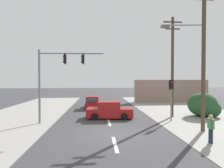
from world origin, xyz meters
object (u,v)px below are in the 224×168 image
Objects in this scene: traffic_signal_mast at (55,73)px; hatchback_crossing_left at (93,103)px; utility_pole_foreground_right at (202,52)px; pedestal_signal_right_kerb at (171,93)px; pedestrian_at_kerb at (211,127)px; utility_pole_midground_right at (172,65)px; sedan_oncoming_mid at (110,111)px.

hatchback_crossing_left is at bearing 70.10° from traffic_signal_mast.
utility_pole_foreground_right is 2.84× the size of pedestal_signal_right_kerb.
utility_pole_midground_right is at bearing 83.18° from pedestrian_at_kerb.
utility_pole_foreground_right is 2.33× the size of sedan_oncoming_mid.
utility_pole_foreground_right is 4.74m from utility_pole_midground_right.
traffic_signal_mast is at bearing 163.43° from utility_pole_foreground_right.
pedestrian_at_kerb reaches higher than hatchback_crossing_left.
utility_pole_midground_right is 2.67× the size of pedestal_signal_right_kerb.
utility_pole_midground_right is at bearing 63.79° from pedestal_signal_right_kerb.
hatchback_crossing_left is 14.74m from pedestrian_at_kerb.
pedestrian_at_kerb is at bearing -109.84° from utility_pole_foreground_right.
pedestrian_at_kerb is at bearing -96.82° from utility_pole_midground_right.
pedestal_signal_right_kerb is (-0.76, 3.11, -3.01)m from utility_pole_foreground_right.
sedan_oncoming_mid reaches higher than hatchback_crossing_left.
hatchback_crossing_left is (-7.75, 6.07, -4.29)m from utility_pole_midground_right.
traffic_signal_mast is 1.69× the size of pedestal_signal_right_kerb.
utility_pole_foreground_right reaches higher than pedestal_signal_right_kerb.
utility_pole_foreground_right is 2.75× the size of hatchback_crossing_left.
utility_pole_midground_right reaches higher than pedestal_signal_right_kerb.
hatchback_crossing_left is (-7.72, 10.79, -4.73)m from utility_pole_foreground_right.
traffic_signal_mast is at bearing 151.09° from pedestrian_at_kerb.
utility_pole_midground_right is 7.38m from sedan_oncoming_mid.
traffic_signal_mast is 8.85m from hatchback_crossing_left.
utility_pole_midground_right is 10.68m from traffic_signal_mast.
sedan_oncoming_mid is at bearing 179.69° from utility_pole_midground_right.
pedestal_signal_right_kerb is 10.50m from hatchback_crossing_left.
traffic_signal_mast is 5.91m from sedan_oncoming_mid.
sedan_oncoming_mid is 8.69m from pedestrian_at_kerb.
utility_pole_foreground_right is 8.98m from sedan_oncoming_mid.
utility_pole_midground_right is 3.13m from pedestal_signal_right_kerb.
utility_pole_midground_right is (0.03, 4.72, -0.44)m from utility_pole_foreground_right.
hatchback_crossing_left is (-1.74, 6.04, -0.00)m from sedan_oncoming_mid.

